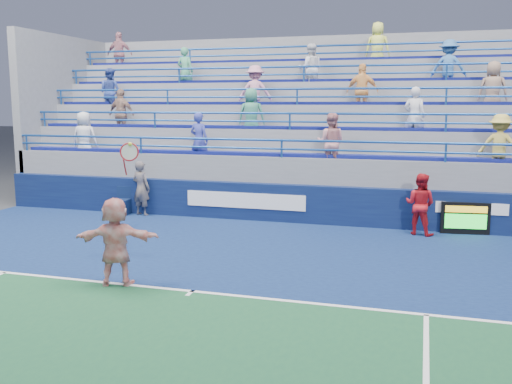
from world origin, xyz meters
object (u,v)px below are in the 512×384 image
(serve_speed_board, at_px, (465,218))
(tennis_player, at_px, (116,241))
(line_judge, at_px, (141,188))
(ball_girl, at_px, (420,204))
(judge_chair, at_px, (122,206))

(serve_speed_board, bearing_deg, tennis_player, -136.16)
(tennis_player, distance_m, line_judge, 6.80)
(ball_girl, bearing_deg, serve_speed_board, -142.04)
(tennis_player, relative_size, line_judge, 1.62)
(judge_chair, distance_m, ball_girl, 8.85)
(serve_speed_board, distance_m, tennis_player, 9.14)
(tennis_player, height_order, line_judge, tennis_player)
(tennis_player, bearing_deg, judge_chair, 118.84)
(serve_speed_board, distance_m, judge_chair, 9.98)
(line_judge, bearing_deg, serve_speed_board, -166.78)
(tennis_player, relative_size, ball_girl, 1.68)
(serve_speed_board, relative_size, tennis_player, 0.45)
(judge_chair, relative_size, line_judge, 0.51)
(judge_chair, relative_size, ball_girl, 0.52)
(line_judge, distance_m, ball_girl, 8.19)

